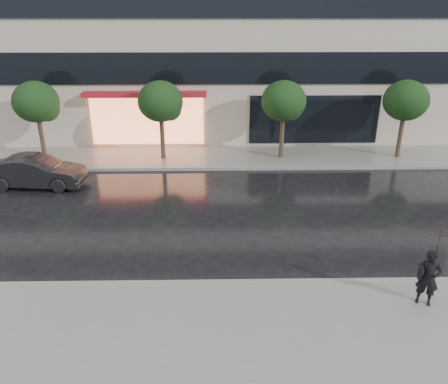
{
  "coord_description": "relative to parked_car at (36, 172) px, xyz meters",
  "views": [
    {
      "loc": [
        -0.3,
        -11.22,
        7.22
      ],
      "look_at": [
        -0.05,
        2.46,
        1.4
      ],
      "focal_mm": 35.0,
      "sensor_mm": 36.0,
      "label": 1
    }
  ],
  "objects": [
    {
      "name": "tree_far_west",
      "position": [
        -0.87,
        3.52,
        2.24
      ],
      "size": [
        2.2,
        2.2,
        3.99
      ],
      "color": "#33261C",
      "rests_on": "ground"
    },
    {
      "name": "pedestrian_with_umbrella",
      "position": [
        13.16,
        -8.53,
        0.86
      ],
      "size": [
        1.14,
        1.15,
        2.17
      ],
      "rotation": [
        0.0,
        0.0,
        -0.4
      ],
      "color": "black",
      "rests_on": "sidewalk_near"
    },
    {
      "name": "sidewalk_near",
      "position": [
        8.07,
        -9.76,
        -0.63
      ],
      "size": [
        60.0,
        4.5,
        0.12
      ],
      "primitive_type": "cube",
      "color": "slate",
      "rests_on": "ground"
    },
    {
      "name": "ground",
      "position": [
        8.07,
        -6.51,
        -0.69
      ],
      "size": [
        120.0,
        120.0,
        0.0
      ],
      "primitive_type": "plane",
      "color": "black",
      "rests_on": "ground"
    },
    {
      "name": "tree_mid_west",
      "position": [
        5.13,
        3.52,
        2.24
      ],
      "size": [
        2.2,
        2.2,
        3.99
      ],
      "color": "#33261C",
      "rests_on": "ground"
    },
    {
      "name": "curb_far",
      "position": [
        8.07,
        1.99,
        -0.62
      ],
      "size": [
        60.0,
        0.25,
        0.14
      ],
      "primitive_type": "cube",
      "color": "gray",
      "rests_on": "ground"
    },
    {
      "name": "tree_far_east",
      "position": [
        17.13,
        3.52,
        2.24
      ],
      "size": [
        2.2,
        2.2,
        3.99
      ],
      "color": "#33261C",
      "rests_on": "ground"
    },
    {
      "name": "curb_near",
      "position": [
        8.07,
        -7.51,
        -0.62
      ],
      "size": [
        60.0,
        0.25,
        0.14
      ],
      "primitive_type": "cube",
      "color": "gray",
      "rests_on": "ground"
    },
    {
      "name": "sidewalk_far",
      "position": [
        8.07,
        3.74,
        -0.63
      ],
      "size": [
        60.0,
        3.5,
        0.12
      ],
      "primitive_type": "cube",
      "color": "slate",
      "rests_on": "ground"
    },
    {
      "name": "tree_mid_east",
      "position": [
        11.13,
        3.52,
        2.24
      ],
      "size": [
        2.2,
        2.2,
        3.99
      ],
      "color": "#33261C",
      "rests_on": "ground"
    },
    {
      "name": "parked_car",
      "position": [
        0.0,
        0.0,
        0.0
      ],
      "size": [
        4.24,
        1.72,
        1.37
      ],
      "primitive_type": "imported",
      "rotation": [
        0.0,
        0.0,
        1.51
      ],
      "color": "black",
      "rests_on": "ground"
    }
  ]
}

